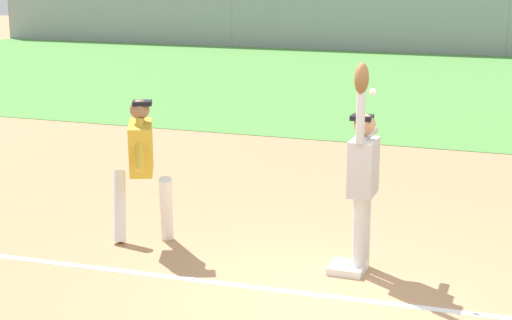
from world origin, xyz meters
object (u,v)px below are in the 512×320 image
at_px(fielder, 363,170).
at_px(parked_car_tan, 412,26).
at_px(runner, 141,161).
at_px(baseball, 373,92).
at_px(first_base, 347,268).
at_px(parked_car_red, 257,23).

xyz_separation_m(fielder, parked_car_tan, (-4.27, 27.29, -0.45)).
xyz_separation_m(runner, baseball, (2.71, 0.04, 0.95)).
height_order(first_base, parked_car_tan, parked_car_tan).
bearing_deg(fielder, first_base, 35.79).
xyz_separation_m(baseball, parked_car_tan, (-4.33, 27.20, -1.27)).
distance_m(runner, parked_car_red, 27.68).
bearing_deg(parked_car_red, parked_car_tan, 7.47).
bearing_deg(fielder, baseball, -126.81).
height_order(baseball, parked_car_tan, baseball).
height_order(first_base, fielder, fielder).
relative_size(runner, parked_car_tan, 0.39).
bearing_deg(parked_car_tan, first_base, -80.73).
relative_size(fielder, parked_car_tan, 0.52).
bearing_deg(runner, first_base, -27.66).
distance_m(fielder, runner, 2.65).
relative_size(first_base, parked_car_tan, 0.09).
bearing_deg(parked_car_red, baseball, -67.01).
bearing_deg(parked_car_tan, fielder, -80.46).
relative_size(fielder, parked_car_red, 0.52).
xyz_separation_m(runner, parked_car_red, (-8.30, 26.40, -0.32)).
height_order(runner, baseball, baseball).
bearing_deg(runner, parked_car_tan, 68.75).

